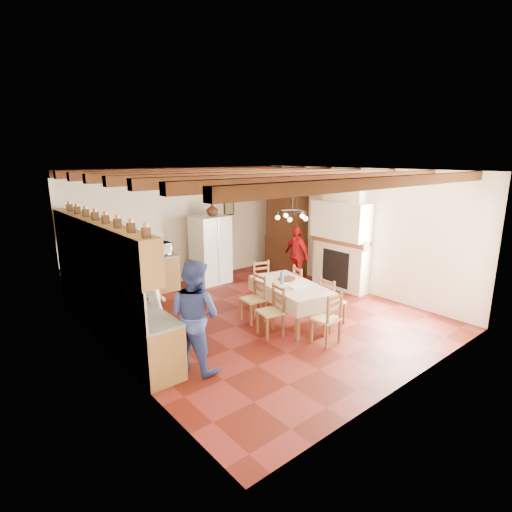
{
  "coord_description": "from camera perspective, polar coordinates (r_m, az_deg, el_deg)",
  "views": [
    {
      "loc": [
        -5.05,
        -5.87,
        3.26
      ],
      "look_at": [
        0.1,
        0.3,
        1.25
      ],
      "focal_mm": 28.0,
      "sensor_mm": 36.0,
      "label": 1
    }
  ],
  "objects": [
    {
      "name": "floor",
      "position": [
        8.41,
        0.8,
        -8.85
      ],
      "size": [
        6.0,
        6.5,
        0.02
      ],
      "primitive_type": "cube",
      "color": "#4A1109",
      "rests_on": "ground"
    },
    {
      "name": "ceiling",
      "position": [
        7.75,
        0.87,
        12.19
      ],
      "size": [
        6.0,
        6.5,
        0.02
      ],
      "primitive_type": "cube",
      "color": "white",
      "rests_on": "ground"
    },
    {
      "name": "wall_back",
      "position": [
        10.58,
        -10.79,
        4.22
      ],
      "size": [
        6.0,
        0.02,
        3.0
      ],
      "primitive_type": "cube",
      "color": "beige",
      "rests_on": "ground"
    },
    {
      "name": "wall_front",
      "position": [
        5.95,
        21.81,
        -4.2
      ],
      "size": [
        6.0,
        0.02,
        3.0
      ],
      "primitive_type": "cube",
      "color": "beige",
      "rests_on": "ground"
    },
    {
      "name": "wall_left",
      "position": [
        6.46,
        -19.88,
        -2.64
      ],
      "size": [
        0.02,
        6.5,
        3.0
      ],
      "primitive_type": "cube",
      "color": "beige",
      "rests_on": "ground"
    },
    {
      "name": "wall_right",
      "position": [
        10.13,
        13.89,
        3.62
      ],
      "size": [
        0.02,
        6.5,
        3.0
      ],
      "primitive_type": "cube",
      "color": "beige",
      "rests_on": "ground"
    },
    {
      "name": "ceiling_beams",
      "position": [
        7.75,
        0.87,
        11.45
      ],
      "size": [
        6.0,
        6.3,
        0.16
      ],
      "primitive_type": null,
      "color": "#3D230E",
      "rests_on": "ground"
    },
    {
      "name": "lower_cabinets_left",
      "position": [
        7.84,
        -19.81,
        -8.01
      ],
      "size": [
        0.6,
        4.3,
        0.86
      ],
      "primitive_type": "cube",
      "color": "brown",
      "rests_on": "ground"
    },
    {
      "name": "lower_cabinets_back",
      "position": [
        9.9,
        -17.46,
        -3.24
      ],
      "size": [
        2.3,
        0.6,
        0.86
      ],
      "primitive_type": "cube",
      "color": "brown",
      "rests_on": "ground"
    },
    {
      "name": "countertop_left",
      "position": [
        7.68,
        -20.09,
        -4.89
      ],
      "size": [
        0.62,
        4.3,
        0.04
      ],
      "primitive_type": "cube",
      "color": "slate",
      "rests_on": "lower_cabinets_left"
    },
    {
      "name": "countertop_back",
      "position": [
        9.78,
        -17.65,
        -0.72
      ],
      "size": [
        2.34,
        0.62,
        0.04
      ],
      "primitive_type": "cube",
      "color": "slate",
      "rests_on": "lower_cabinets_back"
    },
    {
      "name": "backsplash_left",
      "position": [
        7.51,
        -22.32,
        -2.97
      ],
      "size": [
        0.03,
        4.3,
        0.6
      ],
      "primitive_type": "cube",
      "color": "beige",
      "rests_on": "ground"
    },
    {
      "name": "backsplash_back",
      "position": [
        9.97,
        -18.41,
        1.39
      ],
      "size": [
        2.3,
        0.03,
        0.6
      ],
      "primitive_type": "cube",
      "color": "beige",
      "rests_on": "ground"
    },
    {
      "name": "upper_cabinets",
      "position": [
        7.4,
        -21.62,
        2.06
      ],
      "size": [
        0.35,
        4.2,
        0.7
      ],
      "primitive_type": "cube",
      "color": "brown",
      "rests_on": "ground"
    },
    {
      "name": "fireplace",
      "position": [
        10.04,
        11.95,
        3.05
      ],
      "size": [
        0.56,
        1.6,
        2.8
      ],
      "primitive_type": null,
      "color": "#EDE9C9",
      "rests_on": "ground"
    },
    {
      "name": "wall_picture",
      "position": [
        11.33,
        -3.91,
        6.86
      ],
      "size": [
        0.34,
        0.03,
        0.42
      ],
      "primitive_type": "cube",
      "color": "black",
      "rests_on": "ground"
    },
    {
      "name": "refrigerator",
      "position": [
        10.51,
        -6.52,
        0.9
      ],
      "size": [
        0.91,
        0.76,
        1.78
      ],
      "primitive_type": "cube",
      "rotation": [
        0.0,
        0.0,
        0.03
      ],
      "color": "white",
      "rests_on": "floor"
    },
    {
      "name": "hutch",
      "position": [
        11.37,
        4.37,
        3.33
      ],
      "size": [
        0.57,
        1.29,
        2.31
      ],
      "primitive_type": null,
      "rotation": [
        0.0,
        0.0,
        0.03
      ],
      "color": "#3D1B0F",
      "rests_on": "floor"
    },
    {
      "name": "dining_table",
      "position": [
        8.0,
        4.96,
        -4.59
      ],
      "size": [
        1.26,
        1.96,
        0.79
      ],
      "rotation": [
        0.0,
        0.0,
        -0.2
      ],
      "color": "beige",
      "rests_on": "floor"
    },
    {
      "name": "chandelier",
      "position": [
        7.65,
        5.21,
        6.4
      ],
      "size": [
        0.47,
        0.47,
        0.03
      ],
      "primitive_type": "torus",
      "color": "black",
      "rests_on": "ground"
    },
    {
      "name": "chair_left_near",
      "position": [
        7.46,
        2.06,
        -7.84
      ],
      "size": [
        0.47,
        0.49,
        0.96
      ],
      "primitive_type": null,
      "rotation": [
        0.0,
        0.0,
        -1.77
      ],
      "color": "brown",
      "rests_on": "floor"
    },
    {
      "name": "chair_left_far",
      "position": [
        8.08,
        -0.45,
        -6.08
      ],
      "size": [
        0.43,
        0.45,
        0.96
      ],
      "primitive_type": null,
      "rotation": [
        0.0,
        0.0,
        -1.65
      ],
      "color": "brown",
      "rests_on": "floor"
    },
    {
      "name": "chair_right_near",
      "position": [
        8.11,
        10.85,
        -6.27
      ],
      "size": [
        0.43,
        0.45,
        0.96
      ],
      "primitive_type": null,
      "rotation": [
        0.0,
        0.0,
        1.51
      ],
      "color": "brown",
      "rests_on": "floor"
    },
    {
      "name": "chair_right_far",
      "position": [
        8.8,
        6.88,
        -4.47
      ],
      "size": [
        0.52,
        0.53,
        0.96
      ],
      "primitive_type": null,
      "rotation": [
        0.0,
        0.0,
        1.22
      ],
      "color": "brown",
      "rests_on": "floor"
    },
    {
      "name": "chair_end_near",
      "position": [
        7.27,
        10.0,
        -8.66
      ],
      "size": [
        0.43,
        0.41,
        0.96
      ],
      "primitive_type": null,
      "rotation": [
        0.0,
        0.0,
        3.17
      ],
      "color": "brown",
      "rests_on": "floor"
    },
    {
      "name": "chair_end_far",
      "position": [
        9.04,
        1.21,
        -3.86
      ],
      "size": [
        0.5,
        0.49,
        0.96
      ],
      "primitive_type": null,
      "rotation": [
        0.0,
        0.0,
        -0.24
      ],
      "color": "brown",
      "rests_on": "floor"
    },
    {
      "name": "person_man",
      "position": [
        6.97,
        -14.37,
        -6.95
      ],
      "size": [
        0.5,
        0.66,
        1.63
      ],
      "primitive_type": "imported",
      "rotation": [
        0.0,
        0.0,
        1.37
      ],
      "color": "silver",
      "rests_on": "floor"
    },
    {
      "name": "person_woman_blue",
      "position": [
        6.26,
        -8.74,
        -8.41
      ],
      "size": [
        0.92,
        1.04,
        1.78
      ],
      "primitive_type": "imported",
      "rotation": [
        0.0,
        0.0,
        1.91
      ],
      "color": "#344288",
      "rests_on": "floor"
    },
    {
      "name": "person_woman_red",
      "position": [
        10.49,
        5.8,
        0.17
      ],
      "size": [
        0.47,
        0.92,
        1.51
      ],
      "primitive_type": "imported",
      "rotation": [
        0.0,
        0.0,
        -1.69
      ],
      "color": "red",
      "rests_on": "floor"
    },
    {
      "name": "microwave",
      "position": [
        10.04,
        -13.7,
        0.95
      ],
      "size": [
        0.61,
        0.46,
        0.31
      ],
      "primitive_type": "imported",
      "rotation": [
        0.0,
        0.0,
        0.16
      ],
      "color": "silver",
      "rests_on": "countertop_back"
    },
    {
      "name": "fridge_vase",
      "position": [
        10.37,
        -6.27,
        6.64
      ],
      "size": [
        0.37,
        0.37,
        0.33
      ],
      "primitive_type": "imported",
      "rotation": [
        0.0,
        0.0,
        0.21
      ],
      "color": "#3D1B0F",
      "rests_on": "refrigerator"
    }
  ]
}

